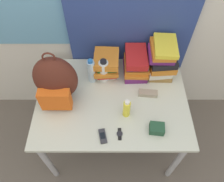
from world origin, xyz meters
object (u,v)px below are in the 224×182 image
object	(u,v)px
book_stack_center	(136,63)
water_bottle	(91,71)
book_stack_right	(161,59)
camera_pouch	(157,128)
cell_phone	(103,136)
sunglasses_case	(148,93)
sports_bottle	(104,71)
backpack	(56,81)
wristwatch	(120,134)
book_stack_left	(106,64)
sunscreen_bottle	(127,108)

from	to	relation	value
book_stack_center	water_bottle	bearing A→B (deg)	-165.10
book_stack_right	camera_pouch	world-z (taller)	book_stack_right
cell_phone	sunglasses_case	distance (m)	0.51
sports_bottle	book_stack_center	bearing A→B (deg)	18.16
book_stack_center	camera_pouch	size ratio (longest dim) A/B	2.51
cell_phone	sunglasses_case	size ratio (longest dim) A/B	0.76
backpack	water_bottle	size ratio (longest dim) A/B	1.95
water_bottle	cell_phone	world-z (taller)	water_bottle
backpack	book_stack_center	distance (m)	0.67
cell_phone	camera_pouch	xyz separation A→B (m)	(0.39, 0.05, 0.02)
water_bottle	camera_pouch	bearing A→B (deg)	-43.90
wristwatch	water_bottle	bearing A→B (deg)	113.93
sunglasses_case	water_bottle	bearing A→B (deg)	161.62
book_stack_right	wristwatch	xyz separation A→B (m)	(-0.35, -0.59, -0.15)
book_stack_center	cell_phone	distance (m)	0.68
book_stack_left	wristwatch	size ratio (longest dim) A/B	2.92
book_stack_center	sports_bottle	world-z (taller)	sports_bottle
book_stack_right	cell_phone	distance (m)	0.78
book_stack_center	water_bottle	distance (m)	0.38
backpack	book_stack_right	size ratio (longest dim) A/B	1.47
book_stack_left	wristwatch	bearing A→B (deg)	-79.96
book_stack_left	sports_bottle	xyz separation A→B (m)	(-0.02, -0.08, 0.01)
cell_phone	sunglasses_case	xyz separation A→B (m)	(0.35, 0.36, 0.01)
book_stack_center	backpack	bearing A→B (deg)	-156.81
water_bottle	camera_pouch	xyz separation A→B (m)	(0.49, -0.47, -0.08)
book_stack_center	camera_pouch	distance (m)	0.58
sports_bottle	sunglasses_case	distance (m)	0.40
camera_pouch	book_stack_left	bearing A→B (deg)	123.42
book_stack_left	sunscreen_bottle	bearing A→B (deg)	-69.75
book_stack_center	water_bottle	size ratio (longest dim) A/B	1.17
sunscreen_bottle	sunglasses_case	world-z (taller)	sunscreen_bottle
sunglasses_case	wristwatch	bearing A→B (deg)	-124.08
sunscreen_bottle	sunglasses_case	bearing A→B (deg)	44.97
book_stack_right	water_bottle	xyz separation A→B (m)	(-0.57, -0.09, -0.04)
sunscreen_bottle	camera_pouch	bearing A→B (deg)	-32.41
wristwatch	book_stack_right	bearing A→B (deg)	59.54
book_stack_left	water_bottle	distance (m)	0.15
book_stack_right	sunscreen_bottle	size ratio (longest dim) A/B	1.82
book_stack_center	wristwatch	xyz separation A→B (m)	(-0.15, -0.59, -0.10)
book_stack_left	book_stack_right	world-z (taller)	book_stack_right
sunscreen_bottle	backpack	bearing A→B (deg)	162.12
sunscreen_bottle	book_stack_right	bearing A→B (deg)	55.30
backpack	book_stack_right	distance (m)	0.86
book_stack_center	wristwatch	distance (m)	0.62
backpack	sports_bottle	bearing A→B (deg)	26.84
book_stack_right	sunscreen_bottle	bearing A→B (deg)	-124.70
book_stack_right	wristwatch	size ratio (longest dim) A/B	3.39
backpack	book_stack_center	size ratio (longest dim) A/B	1.66
book_stack_center	wristwatch	bearing A→B (deg)	-103.76
sunscreen_bottle	wristwatch	xyz separation A→B (m)	(-0.05, -0.16, -0.08)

